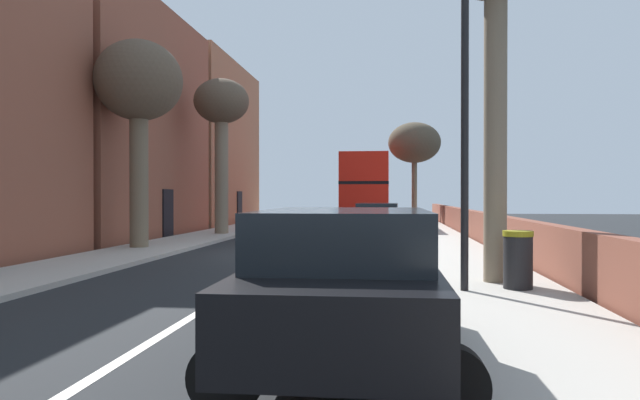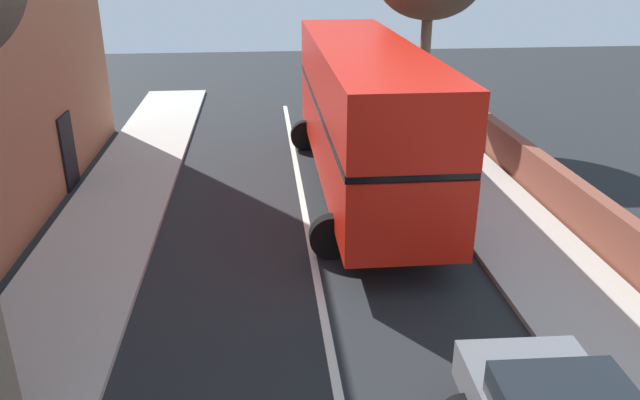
{
  "view_description": "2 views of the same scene",
  "coord_description": "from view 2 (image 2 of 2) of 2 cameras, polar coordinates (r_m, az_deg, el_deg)",
  "views": [
    {
      "loc": [
        2.94,
        -17.85,
        1.83
      ],
      "look_at": [
        -0.13,
        8.07,
        1.63
      ],
      "focal_mm": 32.45,
      "sensor_mm": 36.0,
      "label": 1
    },
    {
      "loc": [
        -1.01,
        0.94,
        6.39
      ],
      "look_at": [
        0.07,
        12.11,
        1.74
      ],
      "focal_mm": 34.48,
      "sensor_mm": 36.0,
      "label": 2
    }
  ],
  "objects": [
    {
      "name": "double_decker_bus",
      "position": [
        16.67,
        4.03,
        8.45
      ],
      "size": [
        3.57,
        11.51,
        4.06
      ],
      "color": "red",
      "rests_on": "ground"
    }
  ]
}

